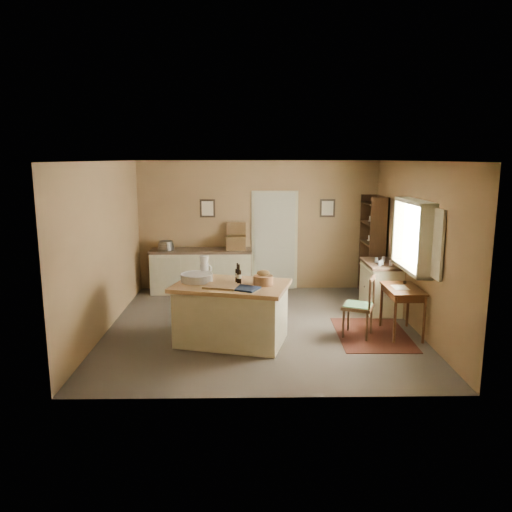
{
  "coord_description": "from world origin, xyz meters",
  "views": [
    {
      "loc": [
        -0.23,
        -7.88,
        2.75
      ],
      "look_at": [
        -0.08,
        0.23,
        1.15
      ],
      "focal_mm": 35.0,
      "sensor_mm": 36.0,
      "label": 1
    }
  ],
  "objects_px": {
    "work_island": "(231,311)",
    "sideboard": "(202,269)",
    "right_cabinet": "(381,286)",
    "shelving_unit": "(375,246)",
    "desk_chair": "(358,307)",
    "writing_desk": "(403,294)"
  },
  "relations": [
    {
      "from": "work_island",
      "to": "sideboard",
      "type": "height_order",
      "value": "work_island"
    },
    {
      "from": "writing_desk",
      "to": "shelving_unit",
      "type": "distance_m",
      "value": 2.44
    },
    {
      "from": "sideboard",
      "to": "shelving_unit",
      "type": "bearing_deg",
      "value": -3.25
    },
    {
      "from": "sideboard",
      "to": "right_cabinet",
      "type": "height_order",
      "value": "sideboard"
    },
    {
      "from": "work_island",
      "to": "desk_chair",
      "type": "height_order",
      "value": "work_island"
    },
    {
      "from": "shelving_unit",
      "to": "writing_desk",
      "type": "bearing_deg",
      "value": -93.63
    },
    {
      "from": "work_island",
      "to": "shelving_unit",
      "type": "height_order",
      "value": "shelving_unit"
    },
    {
      "from": "desk_chair",
      "to": "right_cabinet",
      "type": "distance_m",
      "value": 1.51
    },
    {
      "from": "work_island",
      "to": "sideboard",
      "type": "bearing_deg",
      "value": 118.34
    },
    {
      "from": "right_cabinet",
      "to": "shelving_unit",
      "type": "bearing_deg",
      "value": 82.35
    },
    {
      "from": "writing_desk",
      "to": "right_cabinet",
      "type": "bearing_deg",
      "value": 90.01
    },
    {
      "from": "right_cabinet",
      "to": "desk_chair",
      "type": "bearing_deg",
      "value": -117.94
    },
    {
      "from": "sideboard",
      "to": "desk_chair",
      "type": "bearing_deg",
      "value": -45.12
    },
    {
      "from": "writing_desk",
      "to": "desk_chair",
      "type": "relative_size",
      "value": 0.89
    },
    {
      "from": "shelving_unit",
      "to": "right_cabinet",
      "type": "bearing_deg",
      "value": -97.65
    },
    {
      "from": "desk_chair",
      "to": "shelving_unit",
      "type": "relative_size",
      "value": 0.48
    },
    {
      "from": "work_island",
      "to": "shelving_unit",
      "type": "xyz_separation_m",
      "value": [
        2.83,
        2.68,
        0.52
      ]
    },
    {
      "from": "work_island",
      "to": "shelving_unit",
      "type": "bearing_deg",
      "value": 58.36
    },
    {
      "from": "work_island",
      "to": "writing_desk",
      "type": "height_order",
      "value": "work_island"
    },
    {
      "from": "desk_chair",
      "to": "shelving_unit",
      "type": "bearing_deg",
      "value": 94.55
    },
    {
      "from": "sideboard",
      "to": "writing_desk",
      "type": "distance_m",
      "value": 4.26
    },
    {
      "from": "sideboard",
      "to": "desk_chair",
      "type": "distance_m",
      "value": 3.77
    }
  ]
}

